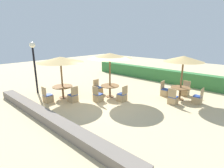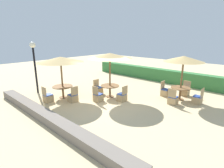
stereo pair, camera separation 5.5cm
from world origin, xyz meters
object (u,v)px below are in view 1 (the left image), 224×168
(round_table_front_left, at_px, (63,88))
(patio_chair_front_left_east, at_px, (73,97))
(patio_chair_back_right_south, at_px, (173,100))
(patio_chair_center_east, at_px, (122,97))
(patio_chair_back_right_north, at_px, (185,91))
(patio_chair_back_right_west, at_px, (165,92))
(parasol_center, at_px, (110,56))
(patio_chair_center_west, at_px, (98,90))
(parasol_back_right, at_px, (184,59))
(lamp_post, at_px, (34,58))
(parasol_front_left, at_px, (60,60))
(patio_chair_center_south, at_px, (98,97))
(patio_chair_front_left_south, at_px, (48,98))
(patio_chair_back_right_east, at_px, (197,99))
(round_table_center, at_px, (110,88))
(round_table_back_right, at_px, (180,90))

(round_table_front_left, xyz_separation_m, patio_chair_front_left_east, (1.05, -0.01, -0.33))
(patio_chair_back_right_south, relative_size, patio_chair_center_east, 1.00)
(patio_chair_back_right_north, distance_m, round_table_front_left, 7.67)
(patio_chair_front_left_east, bearing_deg, patio_chair_back_right_west, -36.96)
(patio_chair_back_right_south, height_order, parasol_center, parasol_center)
(patio_chair_back_right_south, bearing_deg, round_table_front_left, -147.18)
(patio_chair_back_right_south, relative_size, patio_chair_center_west, 1.00)
(parasol_back_right, bearing_deg, parasol_center, -144.27)
(patio_chair_back_right_south, relative_size, patio_chair_front_left_east, 1.00)
(patio_chair_back_right_south, bearing_deg, patio_chair_back_right_west, 133.24)
(parasol_back_right, bearing_deg, patio_chair_center_west, -150.40)
(lamp_post, distance_m, patio_chair_center_west, 4.56)
(patio_chair_front_left_east, bearing_deg, patio_chair_center_west, 0.36)
(parasol_front_left, bearing_deg, lamp_post, -162.82)
(patio_chair_back_right_north, height_order, parasol_center, parasol_center)
(parasol_back_right, height_order, patio_chair_center_south, parasol_back_right)
(patio_chair_front_left_south, relative_size, patio_chair_center_west, 1.00)
(lamp_post, distance_m, round_table_front_left, 2.78)
(patio_chair_back_right_south, bearing_deg, patio_chair_front_left_east, -141.31)
(patio_chair_back_right_north, relative_size, patio_chair_back_right_east, 1.00)
(patio_chair_back_right_west, bearing_deg, patio_chair_front_left_south, -38.75)
(parasol_front_left, xyz_separation_m, patio_chair_front_left_east, (1.05, -0.01, -2.07))
(round_table_center, bearing_deg, round_table_back_right, 35.73)
(lamp_post, bearing_deg, patio_chair_back_right_south, 28.94)
(patio_chair_center_east, xyz_separation_m, patio_chair_center_west, (-2.03, -0.00, 0.00))
(parasol_front_left, distance_m, parasol_center, 2.89)
(patio_chair_back_right_north, bearing_deg, parasol_back_right, 93.03)
(patio_chair_back_right_south, distance_m, round_table_center, 3.72)
(parasol_front_left, xyz_separation_m, patio_chair_center_east, (3.06, 1.98, -2.07))
(patio_chair_center_south, bearing_deg, patio_chair_front_left_south, -135.02)
(patio_chair_front_left_south, relative_size, round_table_center, 0.82)
(round_table_front_left, distance_m, round_table_center, 2.89)
(patio_chair_back_right_south, bearing_deg, patio_chair_back_right_north, 91.57)
(round_table_back_right, bearing_deg, patio_chair_back_right_north, 93.03)
(parasol_back_right, distance_m, round_table_back_right, 1.82)
(parasol_front_left, height_order, parasol_center, parasol_center)
(patio_chair_back_right_north, height_order, patio_chair_center_south, same)
(patio_chair_front_left_east, height_order, patio_chair_center_south, same)
(patio_chair_back_right_east, distance_m, patio_chair_center_west, 5.97)
(parasol_back_right, bearing_deg, patio_chair_front_left_south, -134.63)
(parasol_front_left, relative_size, patio_chair_front_left_east, 2.88)
(patio_chair_back_right_north, distance_m, patio_chair_center_east, 4.18)
(patio_chair_back_right_east, distance_m, round_table_front_left, 7.87)
(patio_chair_back_right_south, bearing_deg, patio_chair_center_east, -147.36)
(lamp_post, distance_m, round_table_center, 5.20)
(parasol_back_right, distance_m, patio_chair_center_west, 5.51)
(patio_chair_back_right_north, bearing_deg, parasol_front_left, 45.30)
(round_table_back_right, bearing_deg, patio_chair_front_left_east, -134.34)
(patio_chair_front_left_south, bearing_deg, patio_chair_center_south, 44.98)
(round_table_center, bearing_deg, patio_chair_center_west, -176.78)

